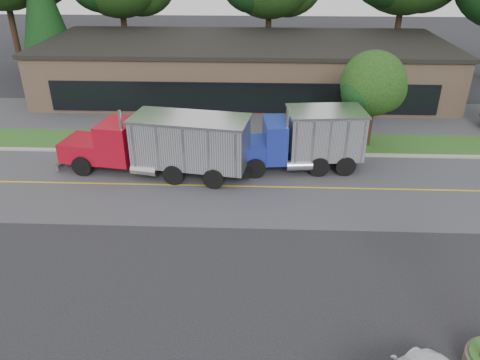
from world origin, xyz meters
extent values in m
plane|color=#313136|center=(0.00, 0.00, 0.00)|extent=(140.00, 140.00, 0.00)
cube|color=#535358|center=(0.00, 9.00, 0.00)|extent=(60.00, 8.00, 0.02)
cube|color=gold|center=(0.00, 9.00, 0.00)|extent=(60.00, 0.12, 0.01)
cube|color=#9E9E99|center=(0.00, 13.20, 0.00)|extent=(60.00, 0.30, 0.12)
cube|color=#305D1F|center=(0.00, 15.00, 0.00)|extent=(60.00, 3.40, 0.03)
cube|color=#535358|center=(0.00, 20.00, 0.00)|extent=(60.00, 7.00, 0.02)
cube|color=tan|center=(2.00, 26.00, 2.00)|extent=(32.00, 12.00, 4.00)
cylinder|color=#382619|center=(-20.00, 32.00, 2.99)|extent=(0.56, 0.56, 5.98)
cylinder|color=#382619|center=(-10.00, 34.00, 2.53)|extent=(0.56, 0.56, 5.06)
cylinder|color=#382619|center=(4.00, 34.00, 2.54)|extent=(0.56, 0.56, 5.07)
cylinder|color=#382619|center=(16.00, 33.00, 2.83)|extent=(0.56, 0.56, 5.65)
cylinder|color=#382619|center=(-16.00, 30.00, 0.50)|extent=(0.44, 0.44, 1.00)
cone|color=black|center=(-16.00, 30.00, 6.33)|extent=(5.06, 5.06, 10.35)
cylinder|color=#382619|center=(10.00, 15.00, 1.06)|extent=(0.56, 0.56, 2.12)
sphere|color=#0E3610|center=(10.00, 15.00, 3.95)|extent=(3.88, 3.88, 3.88)
sphere|color=#0E3610|center=(10.73, 15.49, 3.46)|extent=(2.91, 2.91, 2.91)
sphere|color=black|center=(9.39, 14.64, 3.58)|extent=(2.67, 2.67, 2.67)
cube|color=black|center=(-2.10, 10.44, 0.57)|extent=(10.08, 2.59, 0.28)
cube|color=#AB0C1E|center=(-6.41, 11.14, 1.12)|extent=(2.74, 2.65, 1.10)
cube|color=#AB0C1E|center=(-4.47, 10.83, 1.72)|extent=(2.11, 2.65, 2.20)
cube|color=black|center=(-5.23, 10.95, 2.12)|extent=(0.39, 2.08, 0.90)
cube|color=silver|center=(-0.37, 10.17, 2.02)|extent=(6.33, 3.43, 2.50)
cube|color=silver|center=(-0.37, 10.17, 3.32)|extent=(6.50, 3.60, 0.12)
cylinder|color=black|center=(-6.01, 12.24, 0.57)|extent=(1.14, 0.52, 1.10)
cylinder|color=black|center=(-6.38, 9.97, 0.57)|extent=(1.14, 0.52, 1.10)
cylinder|color=black|center=(0.24, 11.23, 0.57)|extent=(1.14, 0.52, 1.10)
cylinder|color=black|center=(-0.12, 8.96, 0.57)|extent=(1.14, 0.52, 1.10)
cube|color=black|center=(5.72, 11.50, 0.57)|extent=(6.76, 1.66, 0.28)
cube|color=#1C2C9A|center=(2.82, 11.21, 1.12)|extent=(1.82, 2.45, 1.10)
cube|color=#1C2C9A|center=(4.13, 11.34, 1.72)|extent=(1.40, 2.50, 2.20)
cube|color=black|center=(3.62, 11.29, 2.12)|extent=(0.27, 2.10, 0.90)
cube|color=silver|center=(6.88, 11.62, 2.02)|extent=(4.23, 2.88, 2.50)
cube|color=silver|center=(6.88, 11.62, 3.32)|extent=(4.39, 3.05, 0.12)
cylinder|color=black|center=(2.86, 12.37, 0.57)|extent=(1.13, 0.46, 1.10)
cylinder|color=black|center=(3.08, 10.08, 0.57)|extent=(1.13, 0.46, 1.10)
cylinder|color=black|center=(7.05, 12.79, 0.57)|extent=(1.13, 0.46, 1.10)
cylinder|color=black|center=(7.28, 10.50, 0.57)|extent=(1.13, 0.46, 1.10)
camera|label=1|loc=(3.19, -12.67, 11.64)|focal=35.00mm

